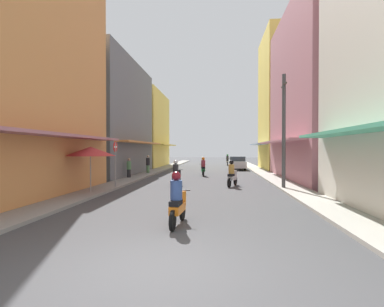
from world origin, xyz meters
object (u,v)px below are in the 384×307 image
motorbike_black (176,174)px  utility_pole (284,131)px  vendor_umbrella (91,151)px  motorbike_white (228,160)px  motorbike_orange (178,201)px  motorbike_silver (232,175)px  pedestrian_midway (129,168)px  parked_car (237,163)px  pedestrian_crossing (148,165)px  street_sign_no_entry (115,158)px  motorbike_green (203,168)px

motorbike_black → utility_pole: 6.72m
vendor_umbrella → motorbike_white: bearing=74.9°
motorbike_orange → utility_pole: bearing=59.8°
motorbike_silver → pedestrian_midway: (-7.52, 3.81, 0.08)m
motorbike_black → vendor_umbrella: (-3.66, -3.86, 1.41)m
parked_car → pedestrian_crossing: 10.70m
vendor_umbrella → street_sign_no_entry: 2.18m
motorbike_silver → motorbike_green: bearing=107.2°
motorbike_white → vendor_umbrella: (-7.41, -27.41, 1.41)m
street_sign_no_entry → motorbike_black: bearing=29.3°
motorbike_orange → pedestrian_crossing: 18.19m
motorbike_white → motorbike_green: (-2.50, -16.73, 0.00)m
pedestrian_crossing → vendor_umbrella: vendor_umbrella is taller
parked_car → pedestrian_midway: bearing=-128.2°
motorbike_white → street_sign_no_entry: street_sign_no_entry is taller
motorbike_silver → parked_car: 14.94m
motorbike_silver → utility_pole: 3.91m
street_sign_no_entry → vendor_umbrella: bearing=-103.2°
motorbike_black → vendor_umbrella: bearing=-133.5°
pedestrian_crossing → motorbike_orange: bearing=-73.5°
motorbike_orange → parked_car: bearing=82.5°
parked_car → street_sign_no_entry: 18.40m
motorbike_orange → pedestrian_midway: 14.17m
motorbike_silver → pedestrian_crossing: bearing=131.1°
motorbike_white → motorbike_orange: bearing=-94.1°
parked_car → motorbike_silver: bearing=-94.6°
pedestrian_crossing → utility_pole: bearing=-43.3°
motorbike_green → motorbike_silver: 7.14m
pedestrian_midway → street_sign_no_entry: 5.74m
motorbike_black → street_sign_no_entry: street_sign_no_entry is taller
pedestrian_crossing → street_sign_no_entry: (0.61, -9.98, 0.87)m
motorbike_silver → pedestrian_midway: bearing=153.1°
motorbike_black → utility_pole: size_ratio=0.29×
motorbike_orange → pedestrian_crossing: size_ratio=1.06×
pedestrian_midway → parked_car: bearing=51.8°
motorbike_white → vendor_umbrella: 28.43m
motorbike_white → parked_car: (0.82, -8.66, 0.04)m
pedestrian_midway → pedestrian_crossing: 4.42m
motorbike_silver → street_sign_no_entry: bearing=-164.9°
utility_pole → parked_car: bearing=95.5°
motorbike_black → motorbike_orange: (1.39, -9.24, 0.00)m
parked_car → vendor_umbrella: size_ratio=1.72×
parked_car → pedestrian_midway: pedestrian_midway is taller
utility_pole → pedestrian_crossing: bearing=136.7°
motorbike_green → parked_car: 8.73m
motorbike_green → vendor_umbrella: vendor_umbrella is taller
motorbike_white → pedestrian_crossing: bearing=-116.1°
motorbike_silver → parked_car: motorbike_silver is taller
motorbike_white → parked_car: 8.70m
motorbike_green → street_sign_no_entry: 9.72m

